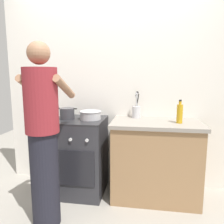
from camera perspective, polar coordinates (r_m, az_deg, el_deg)
The scene contains 9 objects.
ground at distance 2.78m, azimuth -1.51°, elevation -21.19°, with size 6.00×6.00×0.00m, color gray.
back_wall at distance 2.87m, azimuth 4.18°, elevation 6.09°, with size 3.20×0.10×2.50m.
countertop at distance 2.68m, azimuth 10.95°, elevation -11.80°, with size 1.00×0.60×0.90m.
stove_range at distance 2.79m, azimuth -8.19°, elevation -10.90°, with size 0.60×0.62×0.90m.
pot at distance 2.70m, azimuth -11.32°, elevation -0.37°, with size 0.24×0.17×0.13m.
mixing_bowl at distance 2.63m, azimuth -5.46°, elevation -0.69°, with size 0.26×0.26×0.10m.
utensil_crock at distance 2.73m, azimuth 6.18°, elevation 0.46°, with size 0.10×0.10×0.32m.
oil_bottle at distance 2.51m, azimuth 16.80°, elevation -0.33°, with size 0.06×0.06×0.25m.
person at distance 2.15m, azimuth -17.08°, elevation -5.95°, with size 0.41×0.50×1.70m.
Camera 1 is at (0.44, -2.35, 1.41)m, focal length 36.03 mm.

